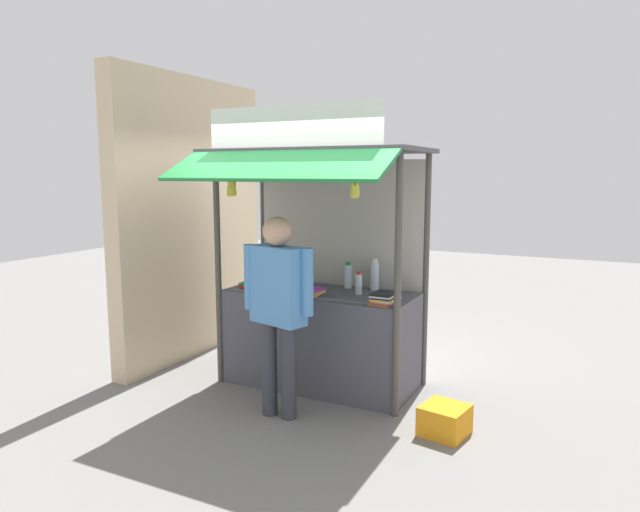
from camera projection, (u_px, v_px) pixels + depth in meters
ground_plane at (320, 383)px, 5.66m from camera, size 20.00×20.00×0.00m
stall_counter at (320, 338)px, 5.60m from camera, size 1.83×0.78×0.93m
stall_structure at (323, 222)px, 5.50m from camera, size 2.03×1.57×2.63m
water_bottle_back_left at (375, 275)px, 5.60m from camera, size 0.09×0.09×0.31m
water_bottle_front_left at (348, 276)px, 5.70m from camera, size 0.07×0.07×0.26m
water_bottle_front_right at (288, 274)px, 5.84m from camera, size 0.07×0.07×0.24m
water_bottle_back_right at (276, 272)px, 5.99m from camera, size 0.07×0.07×0.23m
water_bottle_center at (359, 284)px, 5.39m from camera, size 0.06×0.06×0.22m
magazine_stack_right at (384, 298)px, 5.02m from camera, size 0.23×0.29×0.10m
magazine_stack_far_left at (254, 284)px, 5.75m from camera, size 0.25×0.26×0.05m
magazine_stack_far_right at (311, 292)px, 5.39m from camera, size 0.23×0.27×0.06m
banana_bunch_inner_right at (232, 188)px, 5.25m from camera, size 0.11×0.11×0.30m
banana_bunch_inner_left at (355, 190)px, 4.70m from camera, size 0.10×0.10×0.30m
vendor_person at (278, 298)px, 4.76m from camera, size 0.65×0.33×1.71m
plastic_crate at (445, 420)px, 4.55m from camera, size 0.40×0.40×0.24m
neighbour_wall at (192, 218)px, 6.49m from camera, size 0.20×2.40×3.11m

